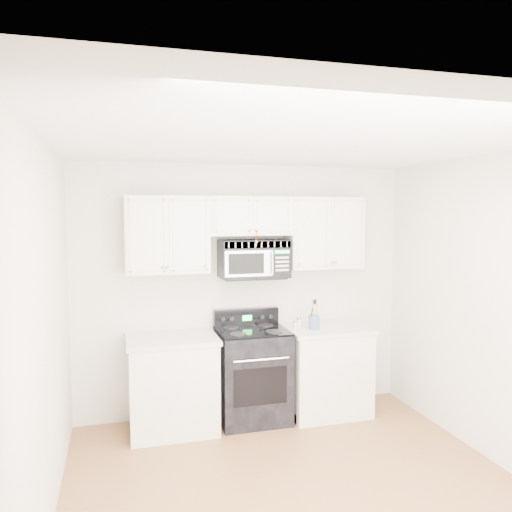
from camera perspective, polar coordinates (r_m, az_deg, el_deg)
name	(u,v)px	position (r m, az deg, el deg)	size (l,w,h in m)	color
room	(304,325)	(3.63, 5.54, -7.90)	(3.51, 3.51, 2.61)	brown
base_cabinet_left	(173,387)	(5.06, -9.50, -14.53)	(0.86, 0.65, 0.92)	silver
base_cabinet_right	(326,373)	(5.45, 7.95, -13.07)	(0.86, 0.65, 0.92)	silver
range	(252,373)	(5.19, -0.42, -13.25)	(0.69, 0.63, 1.10)	black
upper_cabinets	(248,230)	(5.06, -0.86, 2.99)	(2.44, 0.37, 0.75)	silver
microwave	(254,259)	(5.08, -0.25, -0.29)	(0.70, 0.40, 0.38)	black
utensil_crock	(314,322)	(5.18, 6.65, -7.47)	(0.11, 0.11, 0.30)	#495C6B
shaker_salt	(295,325)	(5.15, 4.53, -7.85)	(0.04, 0.04, 0.09)	silver
shaker_pepper	(299,323)	(5.21, 4.96, -7.61)	(0.05, 0.05, 0.11)	silver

